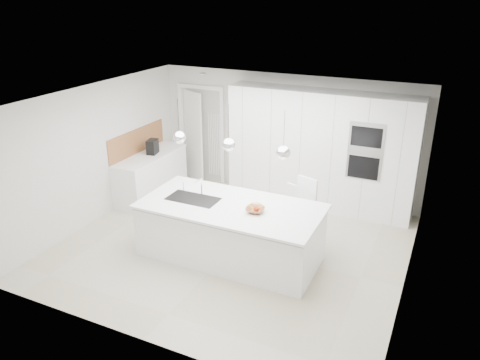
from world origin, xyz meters
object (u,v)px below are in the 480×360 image
at_px(bar_stool_left, 290,215).
at_px(bar_stool_right, 303,215).
at_px(espresso_machine, 152,147).
at_px(island_base, 230,233).
at_px(fruit_bowl, 255,210).

distance_m(bar_stool_left, bar_stool_right, 0.30).
distance_m(espresso_machine, bar_stool_left, 3.34).
distance_m(island_base, bar_stool_left, 1.15).
relative_size(espresso_machine, bar_stool_left, 0.30).
height_order(fruit_bowl, bar_stool_right, bar_stool_right).
bearing_deg(bar_stool_right, fruit_bowl, -104.39).
xyz_separation_m(fruit_bowl, bar_stool_right, (0.51, 0.81, -0.34)).
relative_size(espresso_machine, bar_stool_right, 0.25).
bearing_deg(bar_stool_right, bar_stool_left, 171.93).
height_order(island_base, fruit_bowl, fruit_bowl).
relative_size(island_base, bar_stool_left, 2.86).
bearing_deg(island_base, espresso_machine, 147.92).
xyz_separation_m(espresso_machine, bar_stool_left, (3.22, -0.67, -0.56)).
relative_size(fruit_bowl, espresso_machine, 0.97).
relative_size(island_base, espresso_machine, 9.56).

